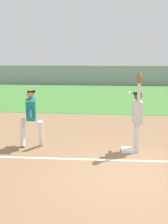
# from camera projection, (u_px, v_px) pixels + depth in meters

# --- Properties ---
(ground_plane) EXTENTS (73.64, 73.64, 0.00)m
(ground_plane) POSITION_uv_depth(u_px,v_px,m) (124.00, 178.00, 6.11)
(ground_plane) COLOR #936D4C
(outfield_grass) EXTENTS (50.24, 15.58, 0.01)m
(outfield_grass) POSITION_uv_depth(u_px,v_px,m) (119.00, 94.00, 20.71)
(outfield_grass) COLOR #478438
(outfield_grass) RESTS_ON ground_plane
(first_base) EXTENTS (0.39, 0.39, 0.08)m
(first_base) POSITION_uv_depth(u_px,v_px,m) (128.00, 150.00, 7.89)
(first_base) COLOR white
(first_base) RESTS_ON ground_plane
(fielder) EXTENTS (0.28, 0.89, 2.28)m
(fielder) POSITION_uv_depth(u_px,v_px,m) (138.00, 113.00, 7.68)
(fielder) COLOR silver
(fielder) RESTS_ON ground_plane
(runner) EXTENTS (0.82, 0.84, 1.72)m
(runner) POSITION_uv_depth(u_px,v_px,m) (31.00, 114.00, 8.16)
(runner) COLOR white
(runner) RESTS_ON ground_plane
(baseball) EXTENTS (0.07, 0.07, 0.07)m
(baseball) POSITION_uv_depth(u_px,v_px,m) (130.00, 93.00, 7.38)
(baseball) COLOR white
(outfield_fence) EXTENTS (50.32, 0.08, 2.00)m
(outfield_fence) POSITION_uv_depth(u_px,v_px,m) (118.00, 75.00, 28.13)
(outfield_fence) COLOR #93999E
(outfield_fence) RESTS_ON ground_plane
(parked_car_green) EXTENTS (4.49, 2.28, 1.25)m
(parked_car_green) POSITION_uv_depth(u_px,v_px,m) (54.00, 76.00, 33.16)
(parked_car_green) COLOR #1E6B33
(parked_car_green) RESTS_ON ground_plane
(parked_car_red) EXTENTS (4.53, 2.38, 1.25)m
(parked_car_red) POSITION_uv_depth(u_px,v_px,m) (110.00, 76.00, 32.36)
(parked_car_red) COLOR #B21E1E
(parked_car_red) RESTS_ON ground_plane
(parked_car_blue) EXTENTS (4.42, 2.16, 1.25)m
(parked_car_blue) POSITION_uv_depth(u_px,v_px,m) (165.00, 76.00, 31.95)
(parked_car_blue) COLOR #23389E
(parked_car_blue) RESTS_ON ground_plane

